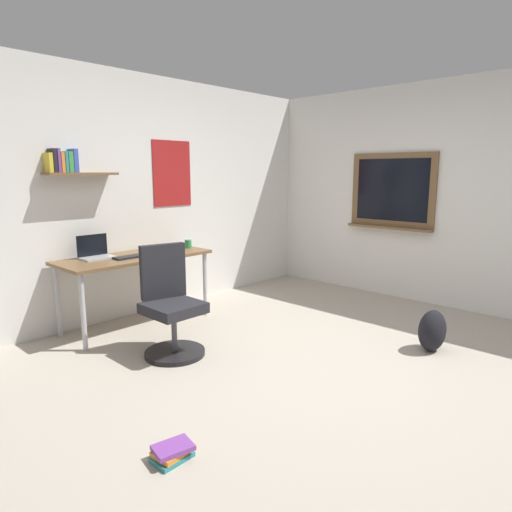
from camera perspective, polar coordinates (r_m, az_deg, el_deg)
ground_plane at (r=3.78m, az=9.10°, el=-14.02°), size 5.20×5.20×0.00m
wall_back at (r=5.21m, az=-13.51°, el=7.42°), size 5.00×0.30×2.60m
wall_right at (r=5.66m, az=23.51°, el=7.04°), size 0.22×5.00×2.60m
desk at (r=4.72m, az=-15.09°, el=-0.79°), size 1.52×0.63×0.74m
office_chair at (r=3.98m, az=-10.81°, el=-6.51°), size 0.52×0.53×0.95m
laptop at (r=4.66m, az=-19.71°, el=0.40°), size 0.31×0.21×0.23m
keyboard at (r=4.60m, az=-15.42°, el=-0.06°), size 0.37×0.13×0.02m
computer_mouse at (r=4.74m, az=-12.55°, el=0.48°), size 0.10×0.06×0.03m
coffee_mug at (r=5.04m, az=-8.62°, el=1.53°), size 0.08×0.08×0.09m
backpack at (r=4.32m, az=21.47°, el=-8.80°), size 0.32×0.22×0.37m
book_stack_on_floor at (r=2.75m, az=-10.52°, el=-23.25°), size 0.24×0.19×0.08m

